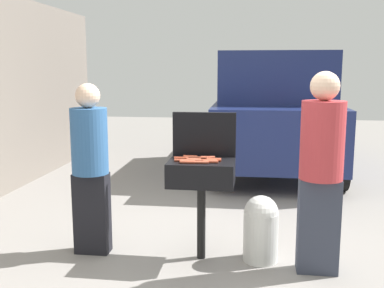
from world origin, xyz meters
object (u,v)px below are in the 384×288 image
(hot_dog_8, at_px, (211,162))
(hot_dog_14, at_px, (197,160))
(hot_dog_0, at_px, (188,161))
(parked_minivan, at_px, (272,110))
(hot_dog_1, at_px, (190,157))
(hot_dog_2, at_px, (187,162))
(hot_dog_6, at_px, (210,161))
(hot_dog_3, at_px, (182,160))
(bbq_grill, at_px, (201,176))
(hot_dog_4, at_px, (191,157))
(propane_tank, at_px, (261,227))
(hot_dog_9, at_px, (181,158))
(hot_dog_11, at_px, (204,158))
(person_right, at_px, (321,166))
(hot_dog_12, at_px, (201,162))
(hot_dog_13, at_px, (214,159))
(hot_dog_5, at_px, (194,160))
(person_left, at_px, (90,163))
(hot_dog_7, at_px, (208,157))
(hot_dog_10, at_px, (214,160))

(hot_dog_8, bearing_deg, hot_dog_14, 164.64)
(hot_dog_0, height_order, parked_minivan, parked_minivan)
(hot_dog_1, bearing_deg, hot_dog_2, -88.46)
(hot_dog_6, height_order, parked_minivan, parked_minivan)
(hot_dog_0, xyz_separation_m, hot_dog_6, (0.19, 0.05, 0.00))
(hot_dog_3, relative_size, parked_minivan, 0.03)
(bbq_grill, distance_m, hot_dog_2, 0.24)
(hot_dog_0, xyz_separation_m, hot_dog_4, (0.01, 0.18, 0.00))
(propane_tank, bearing_deg, hot_dog_9, 179.34)
(hot_dog_11, bearing_deg, hot_dog_1, 160.65)
(person_right, bearing_deg, bbq_grill, -24.12)
(bbq_grill, bearing_deg, hot_dog_12, -84.31)
(hot_dog_0, bearing_deg, hot_dog_13, 28.45)
(hot_dog_1, relative_size, hot_dog_4, 1.00)
(hot_dog_3, distance_m, hot_dog_13, 0.30)
(hot_dog_5, distance_m, hot_dog_11, 0.12)
(hot_dog_5, relative_size, hot_dog_9, 1.00)
(hot_dog_5, bearing_deg, bbq_grill, 16.54)
(hot_dog_4, relative_size, hot_dog_6, 1.00)
(person_left, height_order, person_right, person_right)
(hot_dog_9, bearing_deg, hot_dog_7, 16.88)
(hot_dog_2, xyz_separation_m, hot_dog_6, (0.19, 0.09, 0.00))
(hot_dog_1, bearing_deg, person_right, -12.69)
(hot_dog_2, height_order, parked_minivan, parked_minivan)
(hot_dog_0, relative_size, hot_dog_10, 1.00)
(hot_dog_7, relative_size, person_right, 0.07)
(hot_dog_8, bearing_deg, hot_dog_6, 110.04)
(bbq_grill, distance_m, hot_dog_14, 0.17)
(hot_dog_3, bearing_deg, propane_tank, 7.09)
(propane_tank, xyz_separation_m, person_left, (-1.60, -0.02, 0.56))
(hot_dog_6, relative_size, person_right, 0.07)
(hot_dog_3, distance_m, person_left, 0.89)
(hot_dog_5, xyz_separation_m, hot_dog_10, (0.18, 0.00, 0.00))
(hot_dog_13, bearing_deg, bbq_grill, -170.91)
(hot_dog_2, relative_size, hot_dog_10, 1.00)
(hot_dog_3, xyz_separation_m, hot_dog_7, (0.22, 0.17, 0.00))
(hot_dog_7, bearing_deg, hot_dog_6, -78.55)
(hot_dog_4, height_order, hot_dog_13, same)
(hot_dog_5, height_order, hot_dog_13, same)
(hot_dog_7, height_order, hot_dog_12, same)
(hot_dog_8, height_order, hot_dog_9, same)
(hot_dog_7, bearing_deg, hot_dog_9, -163.12)
(hot_dog_0, bearing_deg, hot_dog_1, 91.66)
(hot_dog_8, relative_size, propane_tank, 0.21)
(hot_dog_7, xyz_separation_m, propane_tank, (0.50, -0.08, -0.62))
(bbq_grill, xyz_separation_m, hot_dog_7, (0.05, 0.10, 0.16))
(hot_dog_0, distance_m, hot_dog_4, 0.18)
(hot_dog_2, bearing_deg, hot_dog_4, 88.49)
(hot_dog_1, height_order, person_left, person_left)
(hot_dog_7, xyz_separation_m, person_right, (0.99, -0.24, -0.00))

